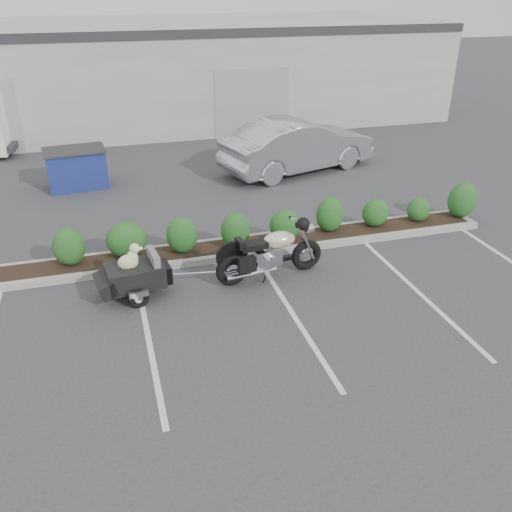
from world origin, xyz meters
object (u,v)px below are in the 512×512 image
object	(u,v)px
motorcycle	(270,254)
dumpster	(77,168)
pet_trailer	(134,274)
sedan	(298,145)

from	to	relation	value
motorcycle	dumpster	xyz separation A→B (m)	(-3.88, 6.96, 0.04)
pet_trailer	sedan	size ratio (longest dim) A/B	0.38
motorcycle	pet_trailer	bearing A→B (deg)	172.47
pet_trailer	sedan	bearing A→B (deg)	41.43
motorcycle	pet_trailer	world-z (taller)	motorcycle
pet_trailer	sedan	xyz separation A→B (m)	(5.80, 6.57, 0.36)
motorcycle	dumpster	bearing A→B (deg)	112.04
motorcycle	sedan	xyz separation A→B (m)	(3.01, 6.59, 0.29)
motorcycle	pet_trailer	size ratio (longest dim) A/B	1.24
pet_trailer	sedan	distance (m)	8.77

